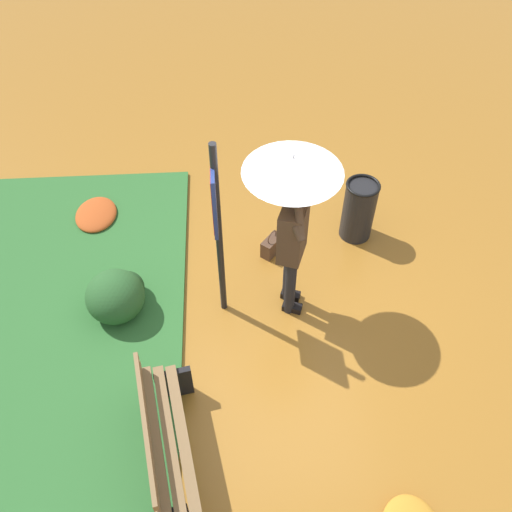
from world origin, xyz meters
TOP-DOWN VIEW (x-y plane):
  - ground_plane at (0.00, 0.00)m, footprint 18.00×18.00m
  - grass_verge at (0.16, 3.11)m, footprint 4.80×4.00m
  - person_with_umbrella at (0.25, -0.08)m, footprint 0.96×0.96m
  - info_sign_post at (0.17, 0.66)m, footprint 0.44×0.07m
  - handbag at (0.97, 0.04)m, footprint 0.32×0.30m
  - park_bench at (-1.55, 1.20)m, footprint 1.41×0.63m
  - trash_bin at (1.24, -1.06)m, footprint 0.42×0.42m
  - shrub_cluster at (0.20, 1.82)m, footprint 0.71×0.65m
  - leaf_pile_near_person at (1.72, 2.30)m, footprint 0.67×0.54m

SIDE VIEW (x-z plane):
  - ground_plane at x=0.00m, z-range 0.00..0.00m
  - grass_verge at x=0.16m, z-range 0.00..0.05m
  - leaf_pile_near_person at x=1.72m, z-range 0.00..0.15m
  - handbag at x=0.97m, z-range -0.06..0.31m
  - shrub_cluster at x=0.20m, z-range -0.02..0.56m
  - park_bench at x=-1.55m, z-range 0.03..0.78m
  - trash_bin at x=1.24m, z-range 0.00..0.84m
  - info_sign_post at x=0.17m, z-range 0.29..2.59m
  - person_with_umbrella at x=0.25m, z-range 0.53..2.57m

